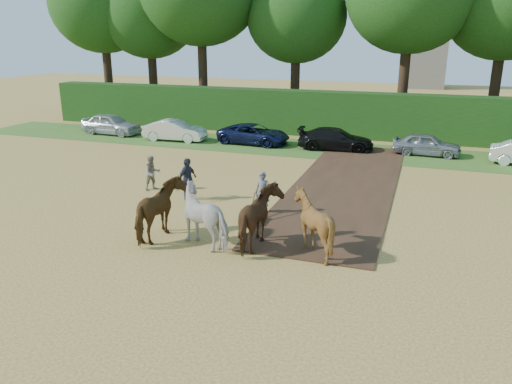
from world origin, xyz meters
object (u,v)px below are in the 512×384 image
(plough_team, at_px, (235,216))
(parked_cars, at_px, (398,144))
(spectator_near, at_px, (152,173))
(spectator_far, at_px, (187,179))

(plough_team, bearing_deg, parked_cars, 74.20)
(plough_team, bearing_deg, spectator_near, 141.73)
(spectator_far, relative_size, parked_cars, 0.04)
(spectator_near, relative_size, plough_team, 0.24)
(spectator_near, bearing_deg, spectator_far, -71.54)
(spectator_far, bearing_deg, parked_cars, -19.46)
(spectator_near, bearing_deg, parked_cars, -5.69)
(plough_team, height_order, parked_cars, plough_team)
(spectator_near, xyz_separation_m, parked_cars, (9.92, 10.39, -0.09))
(spectator_far, relative_size, plough_team, 0.27)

